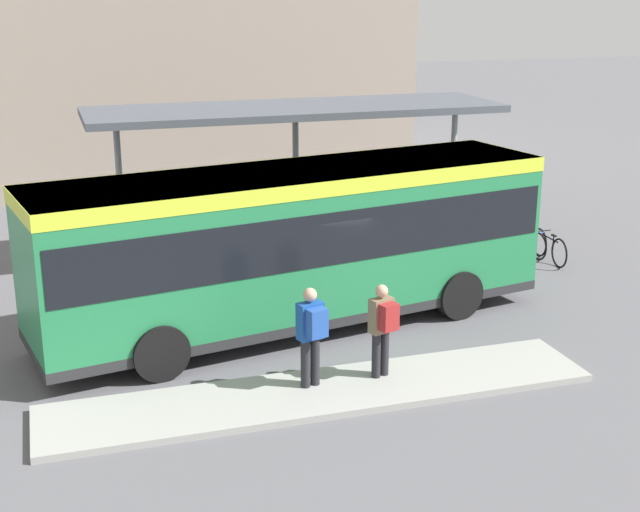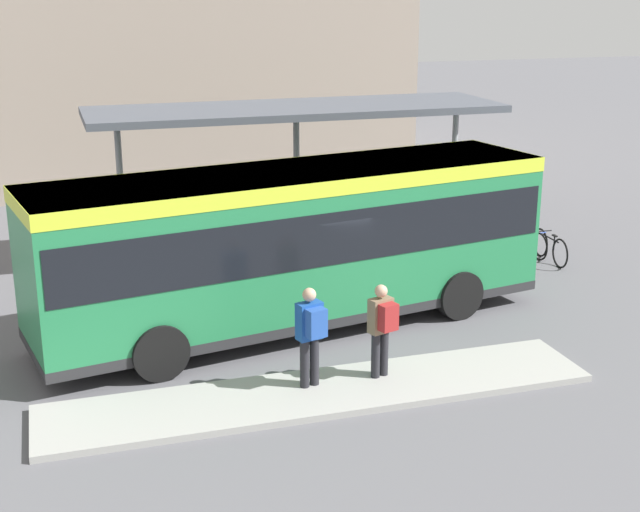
# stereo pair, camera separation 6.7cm
# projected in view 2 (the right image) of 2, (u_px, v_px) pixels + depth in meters

# --- Properties ---
(ground_plane) EXTENTS (120.00, 120.00, 0.00)m
(ground_plane) POSITION_uv_depth(u_px,v_px,m) (296.00, 327.00, 18.51)
(ground_plane) COLOR #5B5B60
(curb_island) EXTENTS (9.62, 1.80, 0.12)m
(curb_island) POSITION_uv_depth(u_px,v_px,m) (321.00, 393.00, 15.37)
(curb_island) COLOR #9E9E99
(curb_island) RESTS_ON ground_plane
(city_bus) EXTENTS (10.90, 4.37, 3.31)m
(city_bus) POSITION_uv_depth(u_px,v_px,m) (295.00, 238.00, 17.95)
(city_bus) COLOR #237A47
(city_bus) RESTS_ON ground_plane
(pedestrian_waiting) EXTENTS (0.49, 0.53, 1.79)m
(pedestrian_waiting) POSITION_uv_depth(u_px,v_px,m) (311.00, 331.00, 15.19)
(pedestrian_waiting) COLOR #232328
(pedestrian_waiting) RESTS_ON curb_island
(pedestrian_companion) EXTENTS (0.48, 0.52, 1.71)m
(pedestrian_companion) POSITION_uv_depth(u_px,v_px,m) (382.00, 325.00, 15.59)
(pedestrian_companion) COLOR #232328
(pedestrian_companion) RESTS_ON curb_island
(bicycle_black) EXTENTS (0.48, 1.78, 0.77)m
(bicycle_black) POSITION_uv_depth(u_px,v_px,m) (550.00, 247.00, 22.74)
(bicycle_black) COLOR black
(bicycle_black) RESTS_ON ground_plane
(bicycle_blue) EXTENTS (0.48, 1.73, 0.74)m
(bicycle_blue) POSITION_uv_depth(u_px,v_px,m) (529.00, 241.00, 23.33)
(bicycle_blue) COLOR black
(bicycle_blue) RESTS_ON ground_plane
(station_shelter) EXTENTS (10.53, 3.12, 3.87)m
(station_shelter) POSITION_uv_depth(u_px,v_px,m) (296.00, 113.00, 22.56)
(station_shelter) COLOR #4C515B
(station_shelter) RESTS_ON ground_plane
(potted_planter_near_shelter) EXTENTS (0.71, 0.71, 1.23)m
(potted_planter_near_shelter) POSITION_uv_depth(u_px,v_px,m) (361.00, 256.00, 21.09)
(potted_planter_near_shelter) COLOR slate
(potted_planter_near_shelter) RESTS_ON ground_plane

